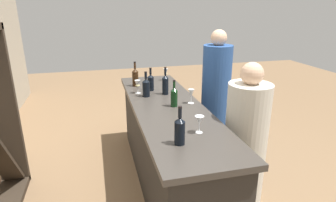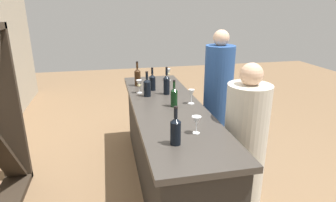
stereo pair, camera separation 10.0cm
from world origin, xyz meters
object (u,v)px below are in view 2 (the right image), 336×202
at_px(wine_glass_near_left, 191,94).
at_px(wine_glass_far_left, 139,84).
at_px(wine_bottle_center_near_black, 147,87).
at_px(wine_bottle_second_right_near_black, 167,84).
at_px(wine_glass_near_center, 168,73).
at_px(wine_bottle_rightmost_near_black, 152,82).
at_px(wine_bottle_far_right_amber_brown, 138,77).
at_px(wine_bottle_second_left_dark_green, 174,97).
at_px(wine_bottle_leftmost_near_black, 176,130).
at_px(person_center_guest, 245,145).
at_px(person_left_guest, 218,100).
at_px(wine_glass_near_right, 196,121).

bearing_deg(wine_glass_near_left, wine_glass_far_left, 44.58).
relative_size(wine_bottle_center_near_black, wine_glass_far_left, 1.83).
bearing_deg(wine_bottle_second_right_near_black, wine_glass_near_center, -14.15).
distance_m(wine_glass_near_center, wine_glass_far_left, 0.67).
distance_m(wine_bottle_second_right_near_black, wine_glass_far_left, 0.33).
xyz_separation_m(wine_bottle_rightmost_near_black, wine_bottle_far_right_amber_brown, (0.24, 0.15, 0.01)).
xyz_separation_m(wine_bottle_second_left_dark_green, wine_bottle_rightmost_near_black, (0.61, 0.12, 0.00)).
xyz_separation_m(wine_bottle_rightmost_near_black, wine_glass_far_left, (-0.08, 0.17, -0.00)).
bearing_deg(wine_bottle_rightmost_near_black, wine_bottle_second_right_near_black, -145.92).
relative_size(wine_bottle_leftmost_near_black, person_center_guest, 0.21).
bearing_deg(wine_glass_far_left, person_center_guest, -139.39).
height_order(wine_bottle_second_left_dark_green, wine_bottle_second_right_near_black, wine_bottle_second_right_near_black).
relative_size(wine_bottle_second_right_near_black, wine_glass_near_left, 2.08).
relative_size(wine_bottle_far_right_amber_brown, wine_glass_far_left, 2.00).
relative_size(wine_bottle_far_right_amber_brown, person_left_guest, 0.19).
relative_size(wine_glass_near_left, wine_glass_near_center, 0.95).
xyz_separation_m(wine_bottle_center_near_black, wine_glass_near_right, (-1.05, -0.24, -0.00)).
xyz_separation_m(wine_bottle_rightmost_near_black, person_left_guest, (-0.07, -0.82, -0.27)).
distance_m(wine_bottle_center_near_black, person_left_guest, 0.96).
bearing_deg(wine_bottle_second_right_near_black, wine_glass_near_left, -153.80).
height_order(wine_bottle_second_left_dark_green, wine_glass_near_left, wine_bottle_second_left_dark_green).
relative_size(wine_bottle_second_left_dark_green, wine_bottle_center_near_black, 0.96).
relative_size(wine_bottle_second_left_dark_green, wine_glass_near_center, 1.71).
distance_m(wine_bottle_second_left_dark_green, wine_glass_near_center, 1.04).
bearing_deg(wine_bottle_rightmost_near_black, wine_bottle_center_near_black, 156.63).
bearing_deg(wine_glass_near_right, wine_bottle_leftmost_near_black, 125.52).
xyz_separation_m(wine_bottle_center_near_black, wine_bottle_far_right_amber_brown, (0.46, 0.05, 0.01)).
height_order(wine_bottle_center_near_black, wine_bottle_second_right_near_black, wine_bottle_second_right_near_black).
relative_size(wine_bottle_rightmost_near_black, wine_glass_near_right, 1.91).
bearing_deg(person_left_guest, person_center_guest, 63.65).
distance_m(wine_bottle_second_left_dark_green, wine_bottle_rightmost_near_black, 0.63).
bearing_deg(wine_glass_far_left, wine_bottle_leftmost_near_black, -175.34).
height_order(wine_bottle_rightmost_near_black, wine_glass_far_left, wine_bottle_rightmost_near_black).
height_order(wine_bottle_second_right_near_black, wine_glass_near_right, wine_bottle_second_right_near_black).
bearing_deg(wine_bottle_center_near_black, wine_glass_far_left, 26.72).
xyz_separation_m(wine_bottle_leftmost_near_black, wine_glass_near_center, (1.83, -0.35, -0.01)).
height_order(wine_glass_near_center, wine_glass_far_left, wine_glass_near_center).
relative_size(wine_bottle_far_right_amber_brown, wine_glass_near_left, 2.04).
relative_size(wine_bottle_second_left_dark_green, wine_bottle_second_right_near_black, 0.87).
xyz_separation_m(wine_glass_near_left, person_left_guest, (0.49, -0.50, -0.27)).
xyz_separation_m(wine_glass_near_left, wine_glass_near_right, (-0.70, 0.17, -0.00)).
xyz_separation_m(wine_bottle_second_left_dark_green, wine_bottle_far_right_amber_brown, (0.85, 0.27, 0.01)).
xyz_separation_m(wine_bottle_second_left_dark_green, person_center_guest, (-0.47, -0.57, -0.37)).
distance_m(wine_bottle_center_near_black, wine_glass_far_left, 0.16).
relative_size(wine_bottle_rightmost_near_black, person_left_guest, 0.17).
bearing_deg(wine_glass_near_left, wine_glass_near_center, 1.78).
distance_m(wine_glass_near_center, person_center_guest, 1.59).
distance_m(wine_bottle_center_near_black, person_center_guest, 1.22).
xyz_separation_m(wine_glass_near_left, wine_glass_near_center, (0.98, 0.03, 0.00)).
height_order(wine_bottle_second_right_near_black, person_left_guest, person_left_guest).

